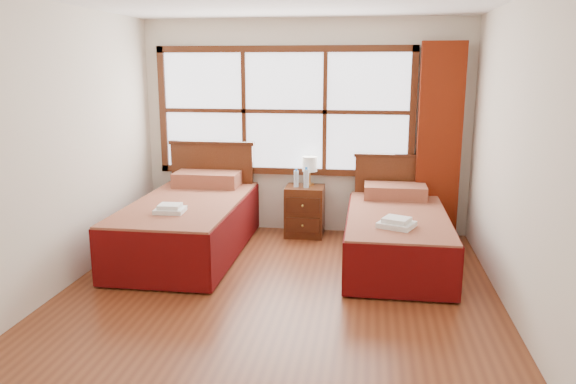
# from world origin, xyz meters

# --- Properties ---
(floor) EXTENTS (4.50, 4.50, 0.00)m
(floor) POSITION_xyz_m (0.00, 0.00, 0.00)
(floor) COLOR brown
(floor) RESTS_ON ground
(wall_back) EXTENTS (4.00, 0.00, 4.00)m
(wall_back) POSITION_xyz_m (0.00, 2.25, 1.30)
(wall_back) COLOR silver
(wall_back) RESTS_ON floor
(wall_left) EXTENTS (0.00, 4.50, 4.50)m
(wall_left) POSITION_xyz_m (-2.00, 0.00, 1.30)
(wall_left) COLOR silver
(wall_left) RESTS_ON floor
(wall_right) EXTENTS (0.00, 4.50, 4.50)m
(wall_right) POSITION_xyz_m (2.00, 0.00, 1.30)
(wall_right) COLOR silver
(wall_right) RESTS_ON floor
(window) EXTENTS (3.16, 0.06, 1.56)m
(window) POSITION_xyz_m (-0.25, 2.21, 1.50)
(window) COLOR white
(window) RESTS_ON wall_back
(curtain) EXTENTS (0.50, 0.16, 2.30)m
(curtain) POSITION_xyz_m (1.60, 2.11, 1.17)
(curtain) COLOR maroon
(curtain) RESTS_ON wall_back
(bed_left) EXTENTS (1.15, 2.23, 1.12)m
(bed_left) POSITION_xyz_m (-1.16, 1.20, 0.34)
(bed_left) COLOR #3C1A0C
(bed_left) RESTS_ON floor
(bed_right) EXTENTS (1.04, 2.06, 1.01)m
(bed_right) POSITION_xyz_m (1.11, 1.20, 0.31)
(bed_right) COLOR #3C1A0C
(bed_right) RESTS_ON floor
(nightstand) EXTENTS (0.46, 0.45, 0.61)m
(nightstand) POSITION_xyz_m (0.04, 1.99, 0.31)
(nightstand) COLOR #4C2310
(nightstand) RESTS_ON floor
(towels_left) EXTENTS (0.30, 0.27, 0.09)m
(towels_left) POSITION_xyz_m (-1.18, 0.63, 0.64)
(towels_left) COLOR white
(towels_left) RESTS_ON bed_left
(towels_right) EXTENTS (0.40, 0.38, 0.09)m
(towels_right) POSITION_xyz_m (1.07, 0.63, 0.58)
(towels_right) COLOR white
(towels_right) RESTS_ON bed_right
(lamp) EXTENTS (0.18, 0.18, 0.35)m
(lamp) POSITION_xyz_m (0.08, 2.10, 0.86)
(lamp) COLOR gold
(lamp) RESTS_ON nightstand
(bottle_near) EXTENTS (0.06, 0.06, 0.22)m
(bottle_near) POSITION_xyz_m (-0.07, 1.96, 0.72)
(bottle_near) COLOR silver
(bottle_near) RESTS_ON nightstand
(bottle_far) EXTENTS (0.07, 0.07, 0.25)m
(bottle_far) POSITION_xyz_m (0.06, 1.94, 0.73)
(bottle_far) COLOR silver
(bottle_far) RESTS_ON nightstand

